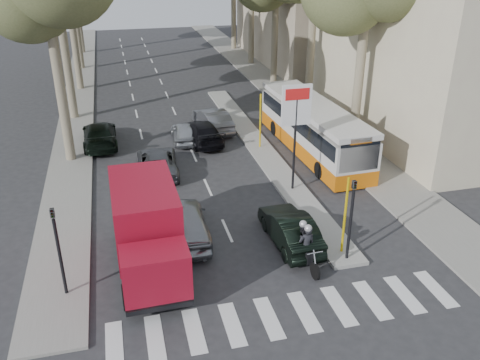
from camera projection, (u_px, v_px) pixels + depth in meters
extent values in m
plane|color=#28282B|center=(259.00, 252.00, 21.13)|extent=(120.00, 120.00, 0.00)
cube|color=gray|center=(273.00, 85.00, 44.89)|extent=(3.20, 70.00, 0.12)
cube|color=gray|center=(80.00, 89.00, 43.82)|extent=(2.40, 64.00, 0.12)
cube|color=gray|center=(260.00, 148.00, 31.44)|extent=(1.50, 26.00, 0.16)
cylinder|color=yellow|center=(345.00, 217.00, 20.22)|extent=(0.10, 0.10, 3.50)
cylinder|color=yellow|center=(294.00, 160.00, 25.47)|extent=(0.10, 0.10, 3.50)
cylinder|color=yellow|center=(260.00, 122.00, 30.72)|extent=(0.10, 0.10, 3.50)
cylinder|color=black|center=(295.00, 144.00, 25.11)|extent=(0.12, 0.12, 5.20)
cube|color=white|center=(297.00, 105.00, 24.25)|extent=(1.50, 0.10, 2.00)
cube|color=red|center=(298.00, 94.00, 23.96)|extent=(1.20, 0.02, 0.55)
cylinder|color=black|center=(350.00, 227.00, 19.85)|extent=(0.12, 0.12, 3.20)
imported|color=black|center=(354.00, 193.00, 19.20)|extent=(0.16, 0.41, 1.00)
cylinder|color=black|center=(60.00, 259.00, 17.87)|extent=(0.12, 0.12, 3.20)
imported|color=black|center=(54.00, 222.00, 17.23)|extent=(0.16, 0.41, 1.00)
cylinder|color=#6B604C|center=(61.00, 91.00, 28.04)|extent=(0.56, 0.56, 8.40)
cylinder|color=#6B604C|center=(66.00, 56.00, 34.90)|extent=(0.56, 0.56, 8.96)
cylinder|color=#6B604C|center=(74.00, 42.00, 42.12)|extent=(0.56, 0.56, 8.12)
cylinder|color=#6B604C|center=(76.00, 20.00, 48.80)|extent=(0.56, 0.56, 9.52)
cylinder|color=#6B604C|center=(78.00, 13.00, 55.96)|extent=(0.56, 0.56, 8.68)
cylinder|color=#6B604C|center=(359.00, 80.00, 30.07)|extent=(0.56, 0.56, 8.40)
cylinder|color=#6B604C|center=(311.00, 48.00, 36.91)|extent=(0.56, 0.56, 9.24)
cylinder|color=#6B604C|center=(275.00, 39.00, 44.17)|extent=(0.56, 0.56, 7.84)
cylinder|color=#6B604C|center=(251.00, 19.00, 50.95)|extent=(0.56, 0.56, 8.96)
cylinder|color=#6B604C|center=(234.00, 12.00, 58.09)|extent=(0.56, 0.56, 8.40)
imported|color=#979B9F|center=(186.00, 223.00, 21.77)|extent=(1.99, 4.65, 1.56)
imported|color=black|center=(290.00, 229.00, 21.45)|extent=(1.66, 4.37, 1.42)
imported|color=#4E5056|center=(157.00, 162.00, 27.99)|extent=(2.39, 4.76, 1.29)
imported|color=black|center=(202.00, 132.00, 32.20)|extent=(2.37, 4.91, 1.38)
imported|color=#ADB1B6|center=(184.00, 132.00, 32.39)|extent=(1.59, 3.69, 1.24)
imported|color=#4C4E54|center=(213.00, 120.00, 34.17)|extent=(2.18, 4.75, 1.51)
imported|color=black|center=(100.00, 134.00, 31.72)|extent=(2.13, 5.04, 1.45)
cube|color=black|center=(150.00, 257.00, 19.75)|extent=(2.42, 6.29, 0.26)
cylinder|color=black|center=(127.00, 297.00, 17.73)|extent=(0.33, 0.94, 0.94)
cylinder|color=black|center=(186.00, 287.00, 18.24)|extent=(0.33, 0.94, 0.94)
cylinder|color=black|center=(120.00, 239.00, 21.18)|extent=(0.33, 0.94, 0.94)
cylinder|color=black|center=(170.00, 232.00, 21.68)|extent=(0.33, 0.94, 0.94)
cube|color=maroon|center=(156.00, 273.00, 17.27)|extent=(2.32, 1.51, 1.77)
cube|color=black|center=(158.00, 279.00, 16.59)|extent=(2.08, 0.13, 0.94)
cube|color=maroon|center=(145.00, 215.00, 19.85)|extent=(2.49, 4.42, 2.60)
cube|color=#D1640B|center=(312.00, 143.00, 30.90)|extent=(2.95, 11.51, 0.89)
cube|color=beige|center=(313.00, 124.00, 30.39)|extent=(2.95, 11.51, 1.49)
cube|color=black|center=(313.00, 120.00, 30.26)|extent=(2.95, 11.06, 0.84)
cube|color=beige|center=(314.00, 107.00, 29.92)|extent=(2.95, 11.51, 0.30)
cube|color=black|center=(360.00, 157.00, 25.41)|extent=(2.19, 0.15, 1.49)
cube|color=#D1640B|center=(361.00, 141.00, 25.03)|extent=(1.19, 0.11, 0.32)
cylinder|color=black|center=(320.00, 170.00, 27.49)|extent=(0.32, 0.96, 0.95)
cylinder|color=black|center=(357.00, 165.00, 28.07)|extent=(0.32, 0.96, 0.95)
cylinder|color=black|center=(275.00, 128.00, 33.61)|extent=(0.32, 0.96, 0.95)
cylinder|color=black|center=(306.00, 125.00, 34.19)|extent=(0.32, 0.96, 0.95)
cylinder|color=black|center=(315.00, 271.00, 19.31)|extent=(0.16, 0.69, 0.68)
cylinder|color=black|center=(298.00, 249.00, 20.68)|extent=(0.16, 0.69, 0.68)
cylinder|color=silver|center=(315.00, 261.00, 19.20)|extent=(0.10, 0.43, 0.85)
cube|color=black|center=(306.00, 256.00, 19.99)|extent=(0.29, 0.82, 0.32)
cube|color=black|center=(309.00, 253.00, 19.68)|extent=(0.36, 0.50, 0.23)
cube|color=black|center=(303.00, 247.00, 20.16)|extent=(0.35, 0.71, 0.13)
cylinder|color=silver|center=(315.00, 253.00, 19.11)|extent=(0.66, 0.09, 0.04)
imported|color=black|center=(306.00, 246.00, 19.78)|extent=(0.68, 0.48, 1.79)
imported|color=black|center=(302.00, 242.00, 20.17)|extent=(0.85, 0.51, 1.68)
sphere|color=#B2B2B7|center=(308.00, 228.00, 19.38)|extent=(0.30, 0.30, 0.30)
sphere|color=#B2B2B7|center=(303.00, 224.00, 19.79)|extent=(0.30, 0.30, 0.30)
imported|color=#453550|center=(354.00, 138.00, 30.51)|extent=(0.83, 1.08, 1.66)
imported|color=#6E5F53|center=(369.00, 144.00, 29.23)|extent=(1.26, 0.57, 1.94)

